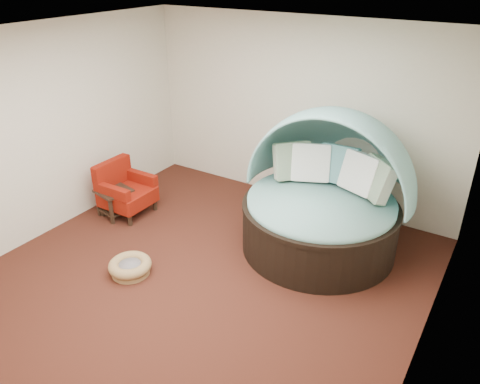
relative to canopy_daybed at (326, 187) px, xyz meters
The scene contains 9 objects.
floor 1.90m from the canopy_daybed, 123.00° to the right, with size 5.00×5.00×0.00m, color #461F14.
wall_back 1.52m from the canopy_daybed, 130.63° to the left, with size 5.00×5.00×0.00m, color beige.
wall_left 3.75m from the canopy_daybed, 157.44° to the right, with size 5.00×5.00×0.00m, color beige.
wall_right 2.19m from the canopy_daybed, 42.08° to the right, with size 5.00×5.00×0.00m, color beige.
ceiling 2.58m from the canopy_daybed, 123.00° to the right, with size 5.00×5.00×0.00m, color white.
canopy_daybed is the anchor object (origin of this frame).
pet_basket 2.65m from the canopy_daybed, 132.66° to the right, with size 0.67×0.67×0.18m.
red_armchair 3.00m from the canopy_daybed, 165.34° to the right, with size 0.69×0.70×0.80m.
side_table 3.12m from the canopy_daybed, 162.62° to the right, with size 0.53×0.53×0.43m.
Camera 1 is at (2.84, -3.72, 3.50)m, focal length 35.00 mm.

